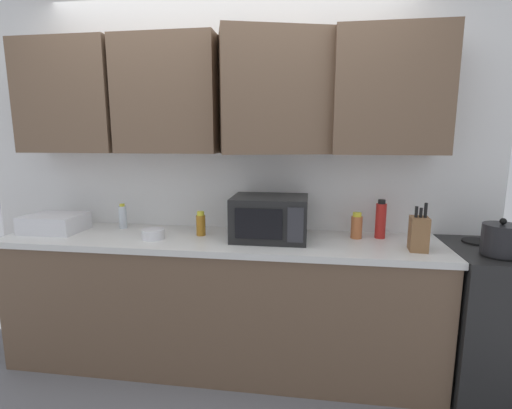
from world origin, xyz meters
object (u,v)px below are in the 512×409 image
Objects in this scene: kettle at (501,239)px; microwave at (270,218)px; bottle_spice_jar at (357,226)px; bottle_amber_vinegar at (201,224)px; knife_block at (419,233)px; bottle_clear_tall at (123,217)px; dish_rack at (55,223)px; bottle_red_sauce at (381,220)px; stove_range at (510,321)px; bowl_ceramic_small at (153,234)px.

kettle is 1.32m from microwave.
bottle_amber_vinegar is (-1.03, -0.07, -0.00)m from bottle_spice_jar.
knife_block is at bearing -6.52° from bottle_amber_vinegar.
bottle_clear_tall is at bearing 172.43° from kettle.
bottle_red_sauce reaches higher than dish_rack.
stove_range is 0.59m from kettle.
bottle_red_sauce is at bearing 3.79° from dish_rack.
bowl_ceramic_small is (-1.64, 0.02, -0.07)m from knife_block.
bottle_clear_tall is at bearing 178.58° from bottle_spice_jar.
microwave is at bearing -170.13° from bottle_spice_jar.
stove_range is 1.90× the size of microwave.
dish_rack is 2.31× the size of bottle_amber_vinegar.
knife_block reaches higher than bowl_ceramic_small.
microwave is at bearing 172.15° from kettle.
bottle_amber_vinegar is at bearing -174.94° from bottle_red_sauce.
dish_rack is 1.33× the size of knife_block.
knife_block is (-0.59, -0.09, 0.55)m from stove_range.
kettle reaches higher than dish_rack.
bottle_clear_tall reaches higher than bottle_spice_jar.
bottle_amber_vinegar is at bearing 25.05° from bowl_ceramic_small.
bottle_spice_jar is (-0.32, 0.23, -0.02)m from knife_block.
knife_block is at bearing -7.80° from bottle_clear_tall.
bottle_red_sauce is at bearing 152.46° from kettle.
microwave is 1.52m from dish_rack.
dish_rack is (-2.83, 0.16, -0.04)m from kettle.
dish_rack is (-3.00, 0.02, 0.51)m from stove_range.
bottle_clear_tall is at bearing 179.66° from bottle_red_sauce.
knife_block reaches higher than dish_rack.
bowl_ceramic_small is at bearing -171.05° from bottle_spice_jar.
bottle_spice_jar is at bearing 4.15° from bottle_amber_vinegar.
microwave reaches higher than kettle.
bottle_spice_jar is (2.08, 0.12, 0.02)m from dish_rack.
knife_block is 1.67× the size of bottle_spice_jar.
kettle is at bearing -7.57° from bottle_clear_tall.
bottle_red_sauce is (1.19, 0.10, 0.04)m from bottle_amber_vinegar.
kettle is at bearing -7.85° from microwave.
microwave is (-1.48, 0.04, 0.59)m from stove_range.
bottle_spice_jar is 1.04× the size of bottle_amber_vinegar.
bottle_amber_vinegar is at bearing 2.36° from dish_rack.
kettle is 1.79m from bottle_amber_vinegar.
bottle_clear_tall reaches higher than stove_range.
knife_block is 0.31m from bottle_red_sauce.
bowl_ceramic_small is at bearing -178.23° from stove_range.
dish_rack reaches higher than stove_range.
dish_rack is 2.24m from bottle_red_sauce.
dish_rack is at bearing -176.76° from bottle_spice_jar.
bottle_spice_jar is 1.65m from bottle_clear_tall.
bottle_clear_tall is 1.23× the size of bowl_ceramic_small.
kettle is at bearing -140.53° from stove_range.
bottle_amber_vinegar reaches higher than bowl_ceramic_small.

